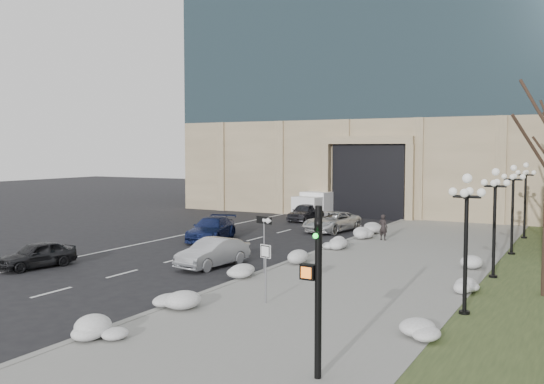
{
  "coord_description": "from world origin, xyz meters",
  "views": [
    {
      "loc": [
        11.92,
        -14.44,
        5.53
      ],
      "look_at": [
        -1.73,
        11.26,
        3.5
      ],
      "focal_mm": 40.0,
      "sensor_mm": 36.0,
      "label": 1
    }
  ],
  "objects_px": {
    "car_d": "(332,222)",
    "lamppost_a": "(466,225)",
    "car_b": "(213,253)",
    "car_c": "(211,229)",
    "car_a": "(37,255)",
    "traffic_signal": "(317,296)",
    "lamppost_c": "(513,197)",
    "pedestrian": "(383,227)",
    "box_truck": "(324,204)",
    "lamppost_d": "(525,190)",
    "car_e": "(304,212)",
    "keep_sign": "(266,261)",
    "one_way_sign": "(266,227)",
    "lamppost_b": "(495,208)"
  },
  "relations": [
    {
      "from": "box_truck",
      "to": "lamppost_c",
      "type": "xyz_separation_m",
      "value": [
        16.27,
        -13.25,
        2.07
      ]
    },
    {
      "from": "lamppost_c",
      "to": "car_a",
      "type": "bearing_deg",
      "value": -144.42
    },
    {
      "from": "lamppost_a",
      "to": "lamppost_d",
      "type": "relative_size",
      "value": 1.0
    },
    {
      "from": "car_b",
      "to": "pedestrian",
      "type": "distance_m",
      "value": 12.22
    },
    {
      "from": "box_truck",
      "to": "lamppost_c",
      "type": "bearing_deg",
      "value": -32.2
    },
    {
      "from": "traffic_signal",
      "to": "lamppost_d",
      "type": "relative_size",
      "value": 0.89
    },
    {
      "from": "car_b",
      "to": "lamppost_b",
      "type": "bearing_deg",
      "value": 21.92
    },
    {
      "from": "car_c",
      "to": "box_truck",
      "type": "xyz_separation_m",
      "value": [
        0.61,
        15.98,
        0.3
      ]
    },
    {
      "from": "one_way_sign",
      "to": "lamppost_a",
      "type": "height_order",
      "value": "lamppost_a"
    },
    {
      "from": "car_d",
      "to": "keep_sign",
      "type": "relative_size",
      "value": 2.22
    },
    {
      "from": "car_d",
      "to": "traffic_signal",
      "type": "height_order",
      "value": "traffic_signal"
    },
    {
      "from": "box_truck",
      "to": "lamppost_a",
      "type": "distance_m",
      "value": 30.96
    },
    {
      "from": "car_b",
      "to": "lamppost_c",
      "type": "bearing_deg",
      "value": 45.73
    },
    {
      "from": "keep_sign",
      "to": "lamppost_c",
      "type": "height_order",
      "value": "lamppost_c"
    },
    {
      "from": "pedestrian",
      "to": "lamppost_a",
      "type": "bearing_deg",
      "value": 130.26
    },
    {
      "from": "car_b",
      "to": "car_e",
      "type": "distance_m",
      "value": 19.37
    },
    {
      "from": "pedestrian",
      "to": "lamppost_d",
      "type": "bearing_deg",
      "value": -132.8
    },
    {
      "from": "lamppost_b",
      "to": "lamppost_d",
      "type": "height_order",
      "value": "same"
    },
    {
      "from": "one_way_sign",
      "to": "car_d",
      "type": "bearing_deg",
      "value": 119.28
    },
    {
      "from": "car_e",
      "to": "keep_sign",
      "type": "height_order",
      "value": "keep_sign"
    },
    {
      "from": "car_c",
      "to": "pedestrian",
      "type": "xyz_separation_m",
      "value": [
        9.49,
        4.26,
        0.19
      ]
    },
    {
      "from": "box_truck",
      "to": "lamppost_d",
      "type": "relative_size",
      "value": 1.42
    },
    {
      "from": "car_c",
      "to": "traffic_signal",
      "type": "xyz_separation_m",
      "value": [
        14.85,
        -17.81,
        1.4
      ]
    },
    {
      "from": "car_d",
      "to": "lamppost_c",
      "type": "distance_m",
      "value": 12.87
    },
    {
      "from": "car_a",
      "to": "traffic_signal",
      "type": "relative_size",
      "value": 0.86
    },
    {
      "from": "car_e",
      "to": "lamppost_a",
      "type": "relative_size",
      "value": 0.84
    },
    {
      "from": "car_d",
      "to": "lamppost_a",
      "type": "distance_m",
      "value": 21.16
    },
    {
      "from": "one_way_sign",
      "to": "lamppost_d",
      "type": "distance_m",
      "value": 19.16
    },
    {
      "from": "car_c",
      "to": "pedestrian",
      "type": "distance_m",
      "value": 10.4
    },
    {
      "from": "car_c",
      "to": "lamppost_c",
      "type": "height_order",
      "value": "lamppost_c"
    },
    {
      "from": "lamppost_a",
      "to": "keep_sign",
      "type": "bearing_deg",
      "value": -163.44
    },
    {
      "from": "car_a",
      "to": "pedestrian",
      "type": "bearing_deg",
      "value": 64.01
    },
    {
      "from": "car_a",
      "to": "lamppost_c",
      "type": "relative_size",
      "value": 0.76
    },
    {
      "from": "box_truck",
      "to": "one_way_sign",
      "type": "height_order",
      "value": "one_way_sign"
    },
    {
      "from": "car_b",
      "to": "car_c",
      "type": "relative_size",
      "value": 0.84
    },
    {
      "from": "box_truck",
      "to": "lamppost_b",
      "type": "relative_size",
      "value": 1.42
    },
    {
      "from": "car_e",
      "to": "keep_sign",
      "type": "bearing_deg",
      "value": -70.27
    },
    {
      "from": "lamppost_d",
      "to": "car_c",
      "type": "bearing_deg",
      "value": -151.34
    },
    {
      "from": "pedestrian",
      "to": "lamppost_c",
      "type": "height_order",
      "value": "lamppost_c"
    },
    {
      "from": "car_c",
      "to": "keep_sign",
      "type": "height_order",
      "value": "keep_sign"
    },
    {
      "from": "lamppost_a",
      "to": "traffic_signal",
      "type": "bearing_deg",
      "value": -105.09
    },
    {
      "from": "car_a",
      "to": "keep_sign",
      "type": "relative_size",
      "value": 1.65
    },
    {
      "from": "car_b",
      "to": "car_c",
      "type": "xyz_separation_m",
      "value": [
        -4.75,
        7.01,
        0.03
      ]
    },
    {
      "from": "car_b",
      "to": "keep_sign",
      "type": "relative_size",
      "value": 1.85
    },
    {
      "from": "lamppost_b",
      "to": "lamppost_d",
      "type": "bearing_deg",
      "value": 90.0
    },
    {
      "from": "pedestrian",
      "to": "lamppost_c",
      "type": "relative_size",
      "value": 0.33
    },
    {
      "from": "lamppost_a",
      "to": "lamppost_c",
      "type": "height_order",
      "value": "same"
    },
    {
      "from": "pedestrian",
      "to": "lamppost_b",
      "type": "xyz_separation_m",
      "value": [
        7.39,
        -8.03,
        2.18
      ]
    },
    {
      "from": "car_c",
      "to": "lamppost_b",
      "type": "relative_size",
      "value": 1.02
    },
    {
      "from": "car_b",
      "to": "one_way_sign",
      "type": "distance_m",
      "value": 3.68
    }
  ]
}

